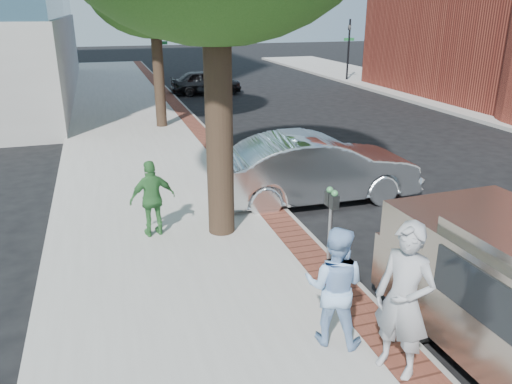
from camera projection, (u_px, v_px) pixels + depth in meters
name	position (u px, v px, depth m)	size (l,w,h in m)	color
ground	(282.00, 278.00, 8.64)	(120.00, 120.00, 0.00)	black
sidewalk	(146.00, 158.00, 15.36)	(5.00, 60.00, 0.15)	#9E9991
brick_strip	(216.00, 149.00, 15.95)	(0.60, 60.00, 0.01)	brown
curb	(227.00, 151.00, 16.08)	(0.10, 60.00, 0.15)	gray
signal_near	(161.00, 49.00, 27.82)	(0.70, 0.15, 3.80)	black
signal_far	(349.00, 45.00, 31.08)	(0.70, 0.15, 3.80)	black
parking_meter	(331.00, 212.00, 8.29)	(0.12, 0.32, 1.47)	gray
person_gray	(404.00, 301.00, 5.89)	(0.72, 0.48, 1.99)	#9C9CA0
person_officer	(334.00, 286.00, 6.51)	(0.81, 0.63, 1.67)	#9CC2F1
person_green	(153.00, 199.00, 9.70)	(0.90, 0.37, 1.53)	#387B3B
sedan_silver	(316.00, 168.00, 11.90)	(1.71, 4.90, 1.61)	silver
bg_car	(206.00, 82.00, 26.99)	(1.54, 3.82, 1.30)	black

